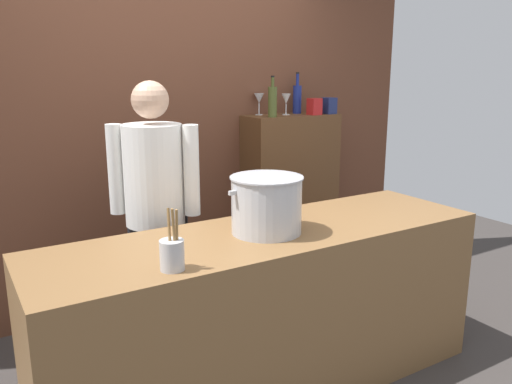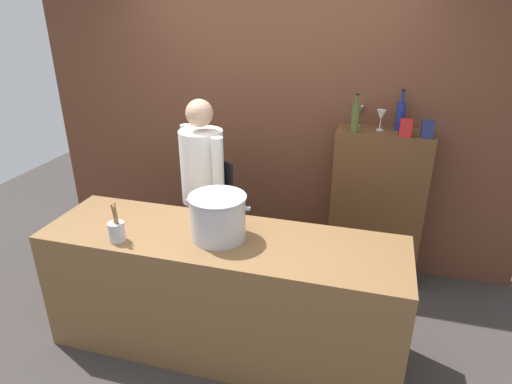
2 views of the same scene
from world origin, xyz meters
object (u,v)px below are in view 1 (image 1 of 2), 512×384
at_px(wine_bottle_cobalt, 297,98).
at_px(wine_glass_wide, 286,100).
at_px(wine_bottle_olive, 273,101).
at_px(spice_tin_red, 314,107).
at_px(stockpot_large, 267,205).
at_px(spice_tin_navy, 329,106).
at_px(chef, 155,203).
at_px(utensil_crock, 172,254).
at_px(wine_glass_tall, 259,99).

relative_size(wine_bottle_cobalt, wine_glass_wide, 1.96).
height_order(wine_bottle_olive, spice_tin_red, wine_bottle_olive).
distance_m(wine_bottle_cobalt, wine_glass_wide, 0.16).
height_order(stockpot_large, spice_tin_navy, spice_tin_navy).
bearing_deg(spice_tin_navy, spice_tin_red, -175.90).
height_order(chef, wine_glass_wide, chef).
bearing_deg(stockpot_large, wine_glass_wide, 51.78).
xyz_separation_m(utensil_crock, spice_tin_red, (1.75, 1.31, 0.46)).
bearing_deg(wine_glass_tall, stockpot_large, -120.32).
bearing_deg(wine_bottle_olive, spice_tin_navy, 0.04).
distance_m(stockpot_large, spice_tin_navy, 1.74).
height_order(wine_bottle_cobalt, wine_bottle_olive, wine_bottle_cobalt).
xyz_separation_m(chef, wine_glass_wide, (1.31, 0.57, 0.52)).
distance_m(wine_bottle_olive, spice_tin_navy, 0.55).
distance_m(wine_bottle_cobalt, spice_tin_red, 0.19).
bearing_deg(stockpot_large, wine_glass_tall, 59.68).
bearing_deg(utensil_crock, spice_tin_red, 36.90).
bearing_deg(spice_tin_red, wine_bottle_cobalt, 103.80).
bearing_deg(spice_tin_red, chef, -163.24).
distance_m(chef, wine_glass_tall, 1.41).
distance_m(wine_glass_tall, spice_tin_red, 0.44).
bearing_deg(wine_bottle_cobalt, utensil_crock, -138.96).
xyz_separation_m(wine_bottle_cobalt, wine_glass_tall, (-0.33, 0.04, 0.00)).
height_order(wine_bottle_cobalt, wine_glass_wide, wine_bottle_cobalt).
xyz_separation_m(wine_bottle_olive, wine_glass_tall, (0.01, 0.21, 0.01)).
bearing_deg(utensil_crock, wine_bottle_olive, 44.13).
height_order(chef, stockpot_large, chef).
relative_size(stockpot_large, wine_glass_tall, 2.57).
bearing_deg(spice_tin_navy, wine_bottle_olive, -179.96).
height_order(stockpot_large, wine_bottle_olive, wine_bottle_olive).
distance_m(stockpot_large, wine_glass_tall, 1.57).
xyz_separation_m(stockpot_large, utensil_crock, (-0.61, -0.22, -0.08)).
distance_m(chef, wine_bottle_cobalt, 1.67).
bearing_deg(wine_glass_tall, utensil_crock, -131.94).
bearing_deg(wine_bottle_olive, wine_glass_tall, 87.39).
bearing_deg(wine_glass_wide, spice_tin_red, -31.16).
height_order(chef, spice_tin_red, chef).
relative_size(utensil_crock, wine_glass_tall, 1.61).
xyz_separation_m(utensil_crock, wine_glass_tall, (1.37, 1.53, 0.52)).
relative_size(utensil_crock, wine_glass_wide, 1.63).
bearing_deg(utensil_crock, wine_glass_tall, 48.06).
bearing_deg(spice_tin_red, stockpot_large, -136.26).
xyz_separation_m(chef, wine_glass_tall, (1.12, 0.67, 0.53)).
distance_m(wine_glass_tall, spice_tin_navy, 0.57).
bearing_deg(spice_tin_red, wine_glass_tall, 149.99).
distance_m(wine_bottle_olive, wine_glass_tall, 0.21).
xyz_separation_m(chef, utensil_crock, (-0.25, -0.86, 0.01)).
bearing_deg(wine_bottle_olive, utensil_crock, -135.87).
bearing_deg(wine_glass_tall, spice_tin_red, -30.01).
relative_size(chef, wine_bottle_olive, 5.49).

